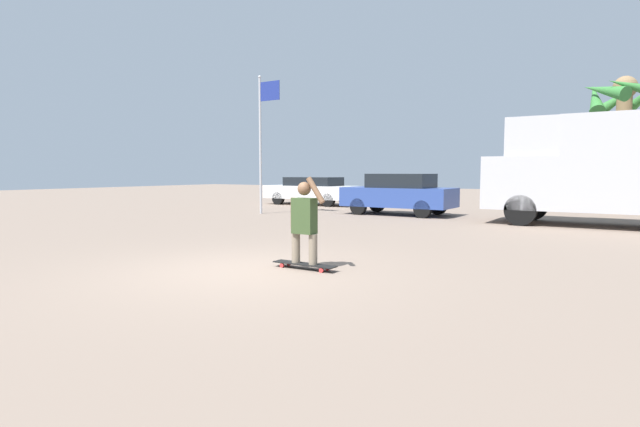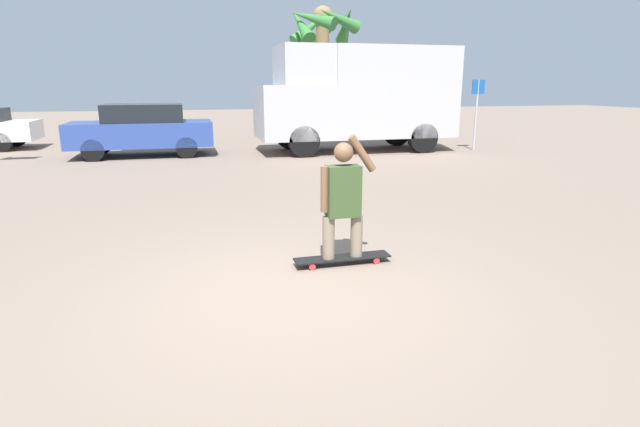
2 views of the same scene
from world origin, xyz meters
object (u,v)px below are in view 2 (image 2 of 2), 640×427
skateboard (342,258)px  street_sign (477,105)px  camper_van (359,95)px  parked_car_blue (142,129)px  person_skateboarder (343,195)px  palm_tree_near_van (323,36)px

skateboard → street_sign: (7.33, 9.03, 1.35)m
camper_van → parked_car_blue: camper_van is taller
skateboard → person_skateboarder: bearing=180.0°
person_skateboarder → street_sign: 11.65m
parked_car_blue → street_sign: street_sign is taller
skateboard → palm_tree_near_van: palm_tree_near_van is taller
palm_tree_near_van → street_sign: (3.38, -6.11, -2.50)m
skateboard → street_sign: size_ratio=0.52×
skateboard → camper_van: bearing=69.6°
person_skateboarder → camper_van: 10.55m
skateboard → parked_car_blue: 10.75m
skateboard → camper_van: camper_van is taller
camper_van → palm_tree_near_van: size_ratio=1.19×
skateboard → street_sign: bearing=51.0°
palm_tree_near_van → skateboard: bearing=-104.6°
skateboard → camper_van: size_ratio=0.19×
camper_van → palm_tree_near_van: palm_tree_near_van is taller
skateboard → camper_van: 10.64m
parked_car_blue → street_sign: (10.19, -1.30, 0.64)m
skateboard → parked_car_blue: bearing=105.5°
camper_van → parked_car_blue: bearing=175.7°
parked_car_blue → street_sign: bearing=-7.3°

